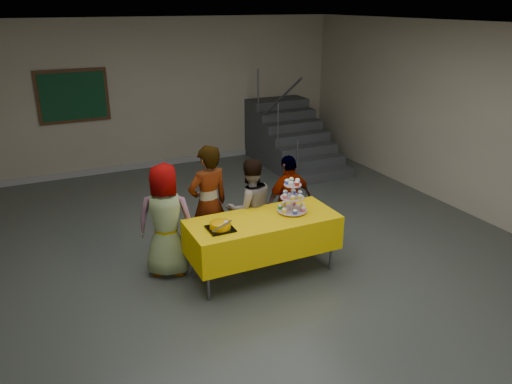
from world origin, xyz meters
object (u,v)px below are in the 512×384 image
schoolchild_d (289,201)px  staircase (289,139)px  bear_cake (220,225)px  noticeboard (73,96)px  cupcake_stand (292,199)px  schoolchild_c (250,208)px  schoolchild_b (209,205)px  schoolchild_a (166,221)px  bake_table (263,234)px

schoolchild_d → staircase: bearing=-129.6°
bear_cake → schoolchild_d: size_ratio=0.27×
schoolchild_d → noticeboard: (-2.28, 4.33, 0.94)m
cupcake_stand → schoolchild_c: bearing=123.7°
schoolchild_c → staircase: staircase is taller
schoolchild_c → schoolchild_b: bearing=-6.8°
bear_cake → schoolchild_a: bearing=128.9°
staircase → cupcake_stand: bearing=-118.3°
bake_table → bear_cake: bearing=-173.1°
bear_cake → staircase: size_ratio=0.15×
bear_cake → schoolchild_b: schoolchild_b is taller
schoolchild_a → schoolchild_d: schoolchild_a is taller
schoolchild_c → schoolchild_a: bearing=3.7°
bear_cake → noticeboard: size_ratio=0.28×
staircase → bake_table: bearing=-122.5°
cupcake_stand → staircase: 4.65m
noticeboard → bake_table: bearing=-72.2°
bear_cake → staircase: (3.20, 4.17, -0.34)m
bake_table → cupcake_stand: bearing=3.1°
staircase → schoolchild_b: bearing=-131.8°
schoolchild_c → noticeboard: bearing=-66.1°
schoolchild_c → bear_cake: bearing=46.0°
schoolchild_a → noticeboard: size_ratio=1.12×
bake_table → cupcake_stand: cupcake_stand is taller
schoolchild_b → noticeboard: bearing=-86.8°
schoolchild_a → bake_table: bearing=178.6°
schoolchild_b → bake_table: bearing=115.3°
schoolchild_a → schoolchild_b: bearing=-145.0°
schoolchild_d → noticeboard: bearing=-73.2°
bake_table → schoolchild_b: 0.84m
cupcake_stand → staircase: bearing=61.7°
bear_cake → schoolchild_c: bearing=42.8°
bake_table → staircase: bearing=57.5°
bake_table → bear_cake: (-0.59, -0.07, 0.27)m
cupcake_stand → staircase: size_ratio=0.19×
bear_cake → schoolchild_c: schoolchild_c is taller
schoolchild_b → schoolchild_d: (1.17, -0.04, -0.14)m
schoolchild_d → bear_cake: bearing=16.6°
schoolchild_c → schoolchild_d: schoolchild_c is taller
bear_cake → bake_table: bearing=6.9°
bear_cake → noticeboard: bearing=101.2°
bake_table → noticeboard: (-1.58, 4.93, 1.04)m
bake_table → schoolchild_c: (0.07, 0.54, 0.13)m
bake_table → schoolchild_a: schoolchild_a is taller
cupcake_stand → schoolchild_a: size_ratio=0.30×
schoolchild_c → schoolchild_d: (0.62, 0.05, -0.02)m
bear_cake → staircase: bearing=52.4°
schoolchild_b → schoolchild_a: bearing=-1.2°
bear_cake → staircase: 5.27m
schoolchild_c → schoolchild_d: size_ratio=1.04×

